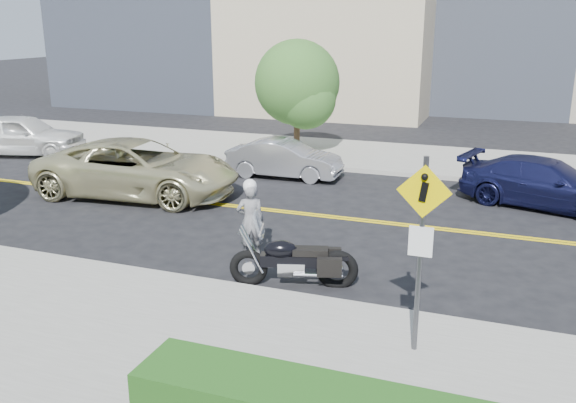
# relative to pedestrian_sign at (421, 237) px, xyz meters

# --- Properties ---
(ground_plane) EXTENTS (120.00, 120.00, 0.00)m
(ground_plane) POSITION_rel_pedestrian_sign_xyz_m (-4.20, 6.31, -1.96)
(ground_plane) COLOR black
(ground_plane) RESTS_ON ground
(sidewalk_near) EXTENTS (60.00, 5.00, 0.15)m
(sidewalk_near) POSITION_rel_pedestrian_sign_xyz_m (-4.20, -1.19, -1.89)
(sidewalk_near) COLOR #9E9B91
(sidewalk_near) RESTS_ON ground_plane
(sidewalk_far) EXTENTS (60.00, 5.00, 0.15)m
(sidewalk_far) POSITION_rel_pedestrian_sign_xyz_m (-4.20, 13.81, -1.89)
(sidewalk_far) COLOR #9E9B91
(sidewalk_far) RESTS_ON ground_plane
(pedestrian_sign) EXTENTS (0.78, 0.08, 3.00)m
(pedestrian_sign) POSITION_rel_pedestrian_sign_xyz_m (0.00, 0.00, 0.00)
(pedestrian_sign) COLOR #4C4C51
(pedestrian_sign) RESTS_ON sidewalk_near
(motorcyclist) EXTENTS (0.71, 0.62, 1.75)m
(motorcyclist) POSITION_rel_pedestrian_sign_xyz_m (-4.02, 3.01, -1.09)
(motorcyclist) COLOR #A9ABAE
(motorcyclist) RESTS_ON ground
(motorcycle) EXTENTS (2.51, 1.40, 1.46)m
(motorcycle) POSITION_rel_pedestrian_sign_xyz_m (-2.62, 1.90, -1.23)
(motorcycle) COLOR black
(motorcycle) RESTS_ON ground
(suv) EXTENTS (6.14, 3.23, 1.65)m
(suv) POSITION_rel_pedestrian_sign_xyz_m (-9.07, 6.32, -1.14)
(suv) COLOR beige
(suv) RESTS_ON ground
(parked_car_white) EXTENTS (4.98, 3.06, 1.58)m
(parked_car_white) POSITION_rel_pedestrian_sign_xyz_m (-16.48, 9.68, -1.17)
(parked_car_white) COLOR white
(parked_car_white) RESTS_ON ground
(parked_car_silver) EXTENTS (3.79, 1.41, 1.24)m
(parked_car_silver) POSITION_rel_pedestrian_sign_xyz_m (-5.83, 9.90, -1.34)
(parked_car_silver) COLOR #98999F
(parked_car_silver) RESTS_ON ground
(parked_car_blue) EXTENTS (4.94, 3.02, 1.34)m
(parked_car_blue) POSITION_rel_pedestrian_sign_xyz_m (2.12, 9.25, -1.29)
(parked_car_blue) COLOR #161842
(parked_car_blue) RESTS_ON ground
(tree_far_a) EXTENTS (3.19, 3.19, 4.36)m
(tree_far_a) POSITION_rel_pedestrian_sign_xyz_m (-6.61, 13.33, 0.80)
(tree_far_a) COLOR #382619
(tree_far_a) RESTS_ON ground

